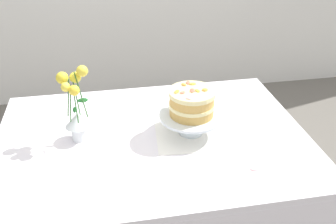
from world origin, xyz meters
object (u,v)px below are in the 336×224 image
object	(u,v)px
cake_stand	(191,117)
layer_cake	(192,102)
flower_vase	(76,109)
dining_table	(154,154)

from	to	relation	value
cake_stand	layer_cake	xyz separation A→B (m)	(-0.00, 0.00, 0.08)
layer_cake	flower_vase	bearing A→B (deg)	175.33
layer_cake	cake_stand	bearing A→B (deg)	-75.10
dining_table	layer_cake	size ratio (longest dim) A/B	6.80
dining_table	cake_stand	xyz separation A→B (m)	(0.18, 0.01, 0.17)
flower_vase	layer_cake	bearing A→B (deg)	-4.67
layer_cake	flower_vase	xyz separation A→B (m)	(-0.50, 0.04, -0.00)
dining_table	cake_stand	distance (m)	0.25
layer_cake	dining_table	bearing A→B (deg)	-175.43
cake_stand	layer_cake	distance (m)	0.08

